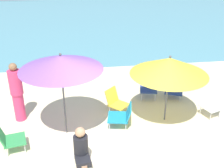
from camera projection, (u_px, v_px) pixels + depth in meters
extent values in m
plane|color=beige|center=(137.00, 163.00, 5.94)|extent=(40.00, 40.00, 0.00)
cube|color=#5693A3|center=(91.00, 20.00, 17.88)|extent=(40.00, 16.00, 0.01)
cylinder|color=#4C4C51|center=(64.00, 96.00, 6.52)|extent=(0.04, 0.04, 1.99)
cone|color=#8E56C6|center=(61.00, 63.00, 6.16)|extent=(1.86, 1.86, 0.32)
sphere|color=#4C4C51|center=(60.00, 54.00, 6.08)|extent=(0.06, 0.06, 0.06)
cylinder|color=#4C4C51|center=(167.00, 90.00, 7.10)|extent=(0.04, 0.04, 1.72)
cone|color=yellow|center=(169.00, 66.00, 6.82)|extent=(1.91, 1.91, 0.42)
sphere|color=#4C4C51|center=(170.00, 57.00, 6.72)|extent=(0.06, 0.06, 0.06)
cube|color=teal|center=(118.00, 117.00, 7.08)|extent=(0.60, 0.63, 0.03)
cube|color=teal|center=(129.00, 112.00, 7.00)|extent=(0.23, 0.56, 0.32)
cylinder|color=silver|center=(109.00, 127.00, 6.96)|extent=(0.02, 0.02, 0.24)
cylinder|color=silver|center=(110.00, 117.00, 7.35)|extent=(0.02, 0.02, 0.24)
cylinder|color=silver|center=(126.00, 127.00, 6.94)|extent=(0.02, 0.02, 0.24)
cylinder|color=silver|center=(126.00, 117.00, 7.33)|extent=(0.02, 0.02, 0.24)
cube|color=gold|center=(119.00, 105.00, 7.70)|extent=(0.63, 0.63, 0.03)
cube|color=gold|center=(112.00, 96.00, 7.74)|extent=(0.43, 0.43, 0.41)
cylinder|color=silver|center=(128.00, 108.00, 7.78)|extent=(0.02, 0.02, 0.22)
cylinder|color=silver|center=(120.00, 114.00, 7.53)|extent=(0.02, 0.02, 0.22)
cylinder|color=silver|center=(117.00, 104.00, 7.98)|extent=(0.02, 0.02, 0.22)
cylinder|color=silver|center=(110.00, 109.00, 7.72)|extent=(0.02, 0.02, 0.22)
cube|color=#33934C|center=(15.00, 140.00, 6.25)|extent=(0.56, 0.58, 0.03)
cube|color=#33934C|center=(2.00, 136.00, 6.11)|extent=(0.23, 0.51, 0.32)
cylinder|color=silver|center=(24.00, 138.00, 6.54)|extent=(0.02, 0.02, 0.24)
cylinder|color=silver|center=(25.00, 148.00, 6.20)|extent=(0.02, 0.02, 0.24)
cylinder|color=silver|center=(7.00, 142.00, 6.42)|extent=(0.02, 0.02, 0.24)
cylinder|color=silver|center=(7.00, 152.00, 6.09)|extent=(0.02, 0.02, 0.24)
cube|color=white|center=(211.00, 107.00, 7.51)|extent=(0.54, 0.58, 0.03)
cube|color=white|center=(218.00, 99.00, 7.52)|extent=(0.30, 0.49, 0.39)
cylinder|color=silver|center=(210.00, 117.00, 7.36)|extent=(0.02, 0.02, 0.25)
cylinder|color=silver|center=(200.00, 110.00, 7.65)|extent=(0.02, 0.02, 0.25)
cylinder|color=silver|center=(220.00, 114.00, 7.49)|extent=(0.02, 0.02, 0.25)
cylinder|color=silver|center=(209.00, 107.00, 7.79)|extent=(0.02, 0.02, 0.25)
cube|color=navy|center=(174.00, 92.00, 8.46)|extent=(0.63, 0.57, 0.03)
cube|color=navy|center=(175.00, 83.00, 8.56)|extent=(0.53, 0.34, 0.37)
cylinder|color=silver|center=(180.00, 99.00, 8.31)|extent=(0.02, 0.02, 0.18)
cylinder|color=silver|center=(166.00, 97.00, 8.41)|extent=(0.02, 0.02, 0.18)
cylinder|color=silver|center=(181.00, 94.00, 8.59)|extent=(0.02, 0.02, 0.18)
cylinder|color=silver|center=(167.00, 92.00, 8.69)|extent=(0.02, 0.02, 0.18)
cube|color=navy|center=(148.00, 90.00, 8.45)|extent=(0.58, 0.60, 0.03)
cube|color=navy|center=(148.00, 81.00, 8.61)|extent=(0.51, 0.23, 0.33)
cylinder|color=silver|center=(155.00, 97.00, 8.31)|extent=(0.02, 0.02, 0.25)
cylinder|color=silver|center=(142.00, 97.00, 8.34)|extent=(0.02, 0.02, 0.25)
cylinder|color=silver|center=(154.00, 91.00, 8.68)|extent=(0.02, 0.02, 0.25)
cylinder|color=silver|center=(142.00, 91.00, 8.70)|extent=(0.02, 0.02, 0.25)
cube|color=black|center=(83.00, 160.00, 5.66)|extent=(0.34, 0.39, 0.12)
cylinder|color=black|center=(81.00, 146.00, 5.72)|extent=(0.30, 0.30, 0.44)
sphere|color=tan|center=(80.00, 132.00, 5.58)|extent=(0.21, 0.21, 0.21)
cylinder|color=#DB3866|center=(19.00, 107.00, 7.32)|extent=(0.27, 0.27, 0.76)
cylinder|color=#DB3866|center=(15.00, 82.00, 7.02)|extent=(0.32, 0.32, 0.63)
sphere|color=#896042|center=(13.00, 67.00, 6.85)|extent=(0.20, 0.20, 0.20)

